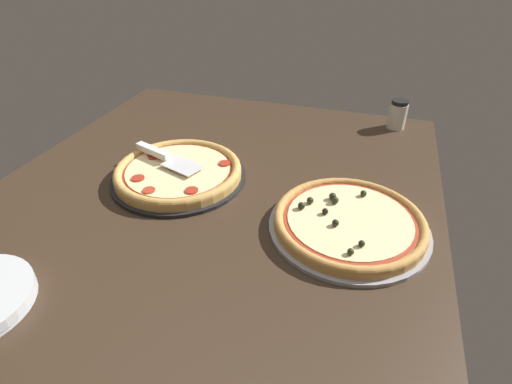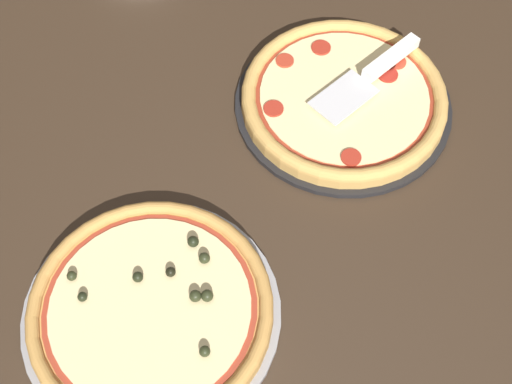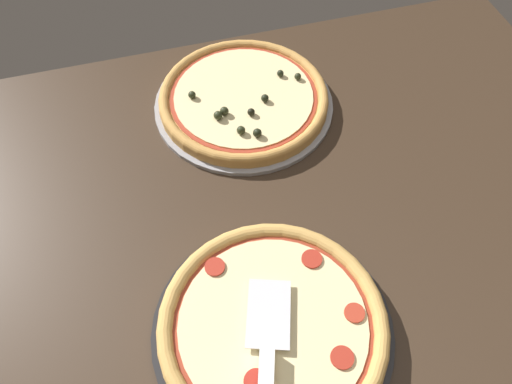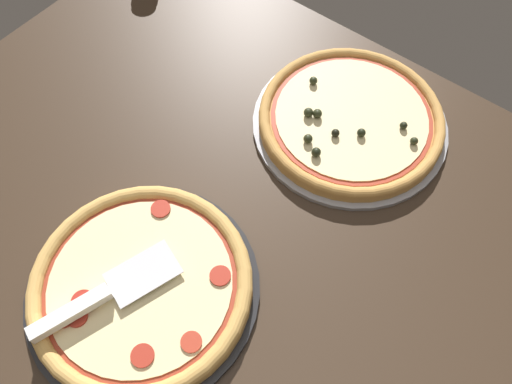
% 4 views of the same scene
% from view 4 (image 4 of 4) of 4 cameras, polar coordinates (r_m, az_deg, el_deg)
% --- Properties ---
extents(ground_plane, '(1.43, 1.20, 0.04)m').
position_cam_4_polar(ground_plane, '(0.86, -3.83, -8.41)').
color(ground_plane, '#38281C').
extents(pizza_pan_front, '(0.38, 0.38, 0.01)m').
position_cam_4_polar(pizza_pan_front, '(0.84, -12.73, -10.74)').
color(pizza_pan_front, black).
rests_on(pizza_pan_front, ground_plane).
extents(pizza_front, '(0.36, 0.36, 0.03)m').
position_cam_4_polar(pizza_front, '(0.82, -13.01, -10.27)').
color(pizza_front, tan).
rests_on(pizza_front, pizza_pan_front).
extents(pizza_pan_back, '(0.38, 0.38, 0.01)m').
position_cam_4_polar(pizza_pan_back, '(1.00, 10.63, 7.62)').
color(pizza_pan_back, '#939399').
rests_on(pizza_pan_back, ground_plane).
extents(pizza_back, '(0.36, 0.36, 0.04)m').
position_cam_4_polar(pizza_back, '(0.98, 10.79, 8.29)').
color(pizza_back, '#C68E47').
rests_on(pizza_back, pizza_pan_back).
extents(serving_spatula, '(0.12, 0.24, 0.02)m').
position_cam_4_polar(serving_spatula, '(0.81, -18.62, -11.92)').
color(serving_spatula, silver).
rests_on(serving_spatula, pizza_front).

